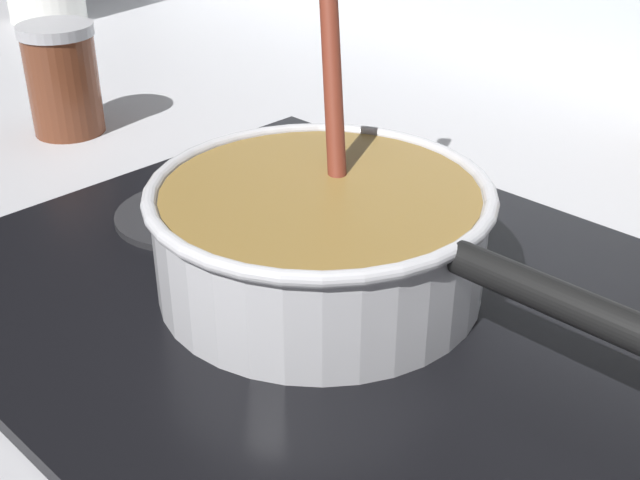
{
  "coord_description": "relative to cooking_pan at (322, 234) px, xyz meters",
  "views": [
    {
      "loc": [
        0.35,
        -0.29,
        0.34
      ],
      "look_at": [
        -0.02,
        0.09,
        0.05
      ],
      "focal_mm": 45.95,
      "sensor_mm": 36.0,
      "label": 1
    }
  ],
  "objects": [
    {
      "name": "burner_ring",
      "position": [
        -0.0,
        -0.0,
        -0.04
      ],
      "size": [
        0.2,
        0.2,
        0.01
      ],
      "primitive_type": "torus",
      "color": "#592D0C",
      "rests_on": "hob_plate"
    },
    {
      "name": "ground",
      "position": [
        0.01,
        -0.09,
        -0.08
      ],
      "size": [
        2.4,
        1.6,
        0.04
      ],
      "primitive_type": "cube",
      "color": "#B7B7BC"
    },
    {
      "name": "spare_burner",
      "position": [
        -0.16,
        -0.0,
        -0.04
      ],
      "size": [
        0.13,
        0.13,
        0.01
      ],
      "primitive_type": "cylinder",
      "color": "#262628",
      "rests_on": "hob_plate"
    },
    {
      "name": "condiment_jar",
      "position": [
        -0.45,
        0.05,
        0.0
      ],
      "size": [
        0.08,
        0.08,
        0.12
      ],
      "color": "brown",
      "rests_on": "ground"
    },
    {
      "name": "cooking_pan",
      "position": [
        0.0,
        0.0,
        0.0
      ],
      "size": [
        0.42,
        0.25,
        0.26
      ],
      "color": "silver",
      "rests_on": "hob_plate"
    },
    {
      "name": "hob_plate",
      "position": [
        -0.0,
        -0.0,
        -0.05
      ],
      "size": [
        0.56,
        0.48,
        0.01
      ],
      "primitive_type": "cube",
      "color": "black",
      "rests_on": "ground"
    }
  ]
}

